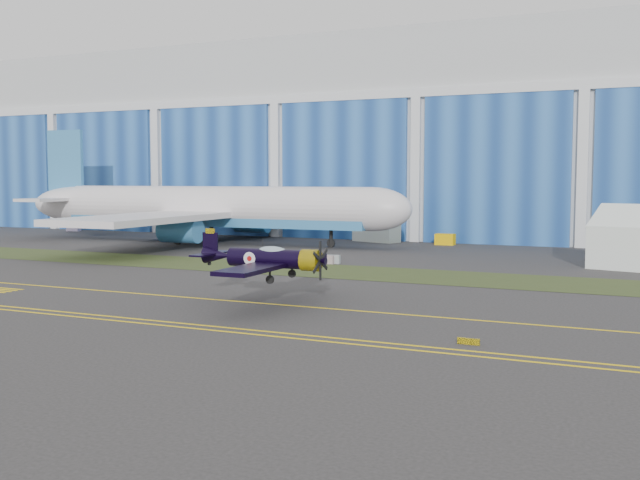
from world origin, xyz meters
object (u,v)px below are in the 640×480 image
at_px(warbird, 267,258).
at_px(jetliner, 212,162).
at_px(shipping_container, 376,231).
at_px(tug, 445,239).

xyz_separation_m(warbird, jetliner, (-31.02, 41.60, 7.74)).
relative_size(shipping_container, tug, 2.63).
distance_m(jetliner, shipping_container, 24.61).
distance_m(warbird, shipping_container, 53.45).
xyz_separation_m(jetliner, shipping_container, (20.00, 10.66, -9.60)).
height_order(warbird, shipping_container, warbird).
xyz_separation_m(warbird, shipping_container, (-11.02, 52.27, -1.86)).
bearing_deg(warbird, tug, 89.86).
height_order(warbird, jetliner, jetliner).
xyz_separation_m(warbird, tug, (-0.97, 51.46, -2.56)).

